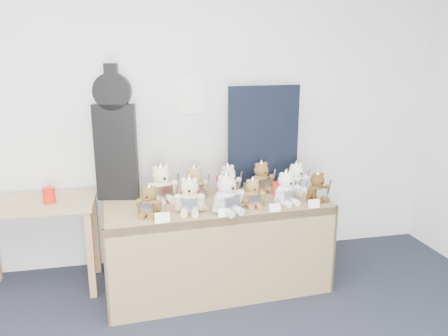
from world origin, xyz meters
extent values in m
plane|color=white|center=(0.00, 2.50, 1.35)|extent=(6.00, 0.00, 6.00)
cube|color=white|center=(0.75, 2.49, 1.46)|extent=(0.21, 0.00, 0.30)
cube|color=olive|center=(0.85, 1.91, 0.68)|extent=(1.73, 0.80, 0.06)
cube|color=olive|center=(0.87, 1.57, 0.35)|extent=(1.69, 0.11, 0.71)
cube|color=olive|center=(0.01, 1.87, 0.35)|extent=(0.06, 0.71, 0.71)
cube|color=olive|center=(1.69, 1.96, 0.35)|extent=(0.06, 0.71, 0.71)
cube|color=#9A7B53|center=(-0.49, 2.16, 0.71)|extent=(0.88, 0.51, 0.04)
cube|color=#976441|center=(-0.10, 1.94, 0.34)|extent=(0.05, 0.05, 0.69)
cube|color=#976441|center=(-0.09, 2.35, 0.34)|extent=(0.05, 0.05, 0.69)
cube|color=black|center=(0.12, 2.14, 1.07)|extent=(0.32, 0.15, 0.73)
cylinder|color=black|center=(0.12, 2.14, 1.53)|extent=(0.29, 0.14, 0.28)
cube|color=black|center=(0.12, 2.14, 1.64)|extent=(0.11, 0.10, 0.18)
cube|color=black|center=(1.33, 2.25, 1.13)|extent=(0.63, 0.09, 0.85)
cylinder|color=red|center=(-0.38, 2.09, 0.79)|extent=(0.09, 0.09, 0.12)
ellipsoid|color=brown|center=(0.34, 1.72, 0.77)|extent=(0.18, 0.17, 0.14)
sphere|color=brown|center=(0.34, 1.72, 0.86)|extent=(0.11, 0.11, 0.11)
cylinder|color=brown|center=(0.33, 1.68, 0.86)|extent=(0.05, 0.04, 0.04)
sphere|color=black|center=(0.32, 1.66, 0.86)|extent=(0.02, 0.02, 0.02)
sphere|color=brown|center=(0.31, 1.73, 0.91)|extent=(0.03, 0.03, 0.03)
sphere|color=brown|center=(0.38, 1.71, 0.91)|extent=(0.03, 0.03, 0.03)
cylinder|color=brown|center=(0.27, 1.73, 0.78)|extent=(0.07, 0.09, 0.11)
cylinder|color=brown|center=(0.40, 1.68, 0.78)|extent=(0.07, 0.09, 0.11)
cylinder|color=brown|center=(0.29, 1.69, 0.73)|extent=(0.08, 0.10, 0.04)
cylinder|color=brown|center=(0.35, 1.66, 0.73)|extent=(0.08, 0.10, 0.04)
cube|color=silver|center=(0.32, 1.67, 0.77)|extent=(0.09, 0.05, 0.08)
cone|color=silver|center=(0.34, 1.72, 0.91)|extent=(0.09, 0.09, 0.07)
cube|color=silver|center=(0.42, 1.66, 0.80)|extent=(0.02, 0.04, 0.15)
cube|color=silver|center=(0.42, 1.66, 0.74)|extent=(0.04, 0.02, 0.01)
ellipsoid|color=beige|center=(0.62, 1.72, 0.78)|extent=(0.19, 0.17, 0.17)
sphere|color=beige|center=(0.62, 1.72, 0.89)|extent=(0.13, 0.13, 0.13)
cylinder|color=beige|center=(0.61, 1.67, 0.89)|extent=(0.06, 0.04, 0.05)
sphere|color=black|center=(0.61, 1.65, 0.89)|extent=(0.02, 0.02, 0.02)
sphere|color=beige|center=(0.58, 1.73, 0.94)|extent=(0.04, 0.04, 0.04)
sphere|color=beige|center=(0.66, 1.72, 0.94)|extent=(0.04, 0.04, 0.04)
cylinder|color=beige|center=(0.54, 1.72, 0.79)|extent=(0.06, 0.10, 0.13)
cylinder|color=beige|center=(0.70, 1.69, 0.79)|extent=(0.06, 0.10, 0.13)
cylinder|color=beige|center=(0.57, 1.67, 0.73)|extent=(0.07, 0.12, 0.05)
cylinder|color=beige|center=(0.65, 1.66, 0.73)|extent=(0.07, 0.12, 0.05)
cube|color=silver|center=(0.61, 1.66, 0.78)|extent=(0.11, 0.04, 0.09)
cone|color=silver|center=(0.62, 1.72, 0.95)|extent=(0.11, 0.11, 0.08)
cube|color=silver|center=(0.72, 1.67, 0.81)|extent=(0.02, 0.04, 0.18)
cube|color=silver|center=(0.72, 1.67, 0.75)|extent=(0.05, 0.02, 0.01)
cube|color=red|center=(0.63, 1.79, 0.79)|extent=(0.14, 0.05, 0.15)
ellipsoid|color=beige|center=(0.88, 1.67, 0.79)|extent=(0.23, 0.22, 0.19)
sphere|color=beige|center=(0.88, 1.67, 0.91)|extent=(0.14, 0.14, 0.14)
cylinder|color=beige|center=(0.90, 1.62, 0.90)|extent=(0.07, 0.05, 0.06)
sphere|color=black|center=(0.91, 1.60, 0.90)|extent=(0.02, 0.02, 0.02)
sphere|color=beige|center=(0.84, 1.65, 0.96)|extent=(0.04, 0.04, 0.04)
sphere|color=beige|center=(0.92, 1.69, 0.96)|extent=(0.04, 0.04, 0.04)
cylinder|color=beige|center=(0.80, 1.62, 0.80)|extent=(0.09, 0.12, 0.14)
cylinder|color=beige|center=(0.97, 1.68, 0.80)|extent=(0.09, 0.12, 0.14)
cylinder|color=beige|center=(0.86, 1.59, 0.73)|extent=(0.10, 0.13, 0.06)
cylinder|color=beige|center=(0.94, 1.63, 0.73)|extent=(0.10, 0.13, 0.06)
cube|color=silver|center=(0.90, 1.60, 0.79)|extent=(0.12, 0.07, 0.10)
cone|color=silver|center=(0.88, 1.67, 0.97)|extent=(0.12, 0.12, 0.09)
cube|color=silver|center=(1.00, 1.68, 0.82)|extent=(0.03, 0.05, 0.20)
cube|color=silver|center=(1.00, 1.68, 0.75)|extent=(0.05, 0.03, 0.01)
ellipsoid|color=olive|center=(1.09, 1.75, 0.77)|extent=(0.14, 0.12, 0.14)
sphere|color=olive|center=(1.09, 1.75, 0.86)|extent=(0.10, 0.10, 0.10)
cylinder|color=olive|center=(1.09, 1.71, 0.85)|extent=(0.04, 0.02, 0.04)
sphere|color=black|center=(1.09, 1.70, 0.85)|extent=(0.02, 0.02, 0.02)
sphere|color=olive|center=(1.06, 1.75, 0.90)|extent=(0.03, 0.03, 0.03)
sphere|color=olive|center=(1.13, 1.75, 0.90)|extent=(0.03, 0.03, 0.03)
cylinder|color=olive|center=(1.03, 1.74, 0.77)|extent=(0.04, 0.08, 0.10)
cylinder|color=olive|center=(1.16, 1.74, 0.77)|extent=(0.04, 0.08, 0.10)
cylinder|color=olive|center=(1.06, 1.71, 0.73)|extent=(0.04, 0.09, 0.04)
cylinder|color=olive|center=(1.12, 1.70, 0.73)|extent=(0.04, 0.09, 0.04)
cube|color=silver|center=(1.09, 1.70, 0.77)|extent=(0.09, 0.02, 0.08)
cone|color=silver|center=(1.09, 1.75, 0.90)|extent=(0.09, 0.09, 0.07)
cube|color=silver|center=(1.18, 1.73, 0.79)|extent=(0.01, 0.03, 0.15)
cube|color=silver|center=(1.18, 1.73, 0.74)|extent=(0.04, 0.01, 0.01)
ellipsoid|color=silver|center=(1.35, 1.77, 0.78)|extent=(0.19, 0.18, 0.16)
sphere|color=silver|center=(1.35, 1.77, 0.89)|extent=(0.12, 0.12, 0.12)
cylinder|color=silver|center=(1.37, 1.72, 0.88)|extent=(0.06, 0.04, 0.05)
sphere|color=black|center=(1.37, 1.70, 0.88)|extent=(0.02, 0.02, 0.02)
sphere|color=silver|center=(1.32, 1.76, 0.93)|extent=(0.04, 0.04, 0.04)
sphere|color=silver|center=(1.39, 1.78, 0.93)|extent=(0.04, 0.04, 0.04)
cylinder|color=silver|center=(1.28, 1.73, 0.78)|extent=(0.07, 0.10, 0.12)
cylinder|color=silver|center=(1.44, 1.77, 0.78)|extent=(0.07, 0.10, 0.12)
cylinder|color=silver|center=(1.33, 1.70, 0.73)|extent=(0.07, 0.12, 0.05)
cylinder|color=silver|center=(1.40, 1.72, 0.73)|extent=(0.07, 0.12, 0.05)
cube|color=silver|center=(1.37, 1.70, 0.78)|extent=(0.11, 0.04, 0.09)
cone|color=silver|center=(1.35, 1.77, 0.94)|extent=(0.10, 0.10, 0.08)
cube|color=silver|center=(1.46, 1.76, 0.81)|extent=(0.02, 0.04, 0.17)
cube|color=silver|center=(1.46, 1.76, 0.74)|extent=(0.05, 0.02, 0.01)
cube|color=red|center=(1.34, 1.83, 0.79)|extent=(0.13, 0.06, 0.15)
ellipsoid|color=#53391C|center=(1.61, 1.78, 0.77)|extent=(0.17, 0.15, 0.15)
sphere|color=#53391C|center=(1.61, 1.78, 0.87)|extent=(0.11, 0.11, 0.11)
cylinder|color=#53391C|center=(1.62, 1.73, 0.86)|extent=(0.05, 0.03, 0.04)
sphere|color=black|center=(1.63, 1.72, 0.86)|extent=(0.02, 0.02, 0.02)
sphere|color=#53391C|center=(1.58, 1.77, 0.91)|extent=(0.03, 0.03, 0.03)
sphere|color=#53391C|center=(1.65, 1.79, 0.91)|extent=(0.03, 0.03, 0.03)
cylinder|color=#53391C|center=(1.55, 1.75, 0.78)|extent=(0.05, 0.09, 0.11)
cylinder|color=#53391C|center=(1.69, 1.77, 0.78)|extent=(0.05, 0.09, 0.11)
cylinder|color=#53391C|center=(1.59, 1.72, 0.73)|extent=(0.06, 0.10, 0.04)
cylinder|color=#53391C|center=(1.66, 1.74, 0.73)|extent=(0.06, 0.10, 0.04)
cube|color=silver|center=(1.63, 1.72, 0.77)|extent=(0.10, 0.03, 0.08)
cone|color=silver|center=(1.61, 1.78, 0.91)|extent=(0.09, 0.09, 0.07)
cube|color=silver|center=(1.71, 1.77, 0.80)|extent=(0.02, 0.04, 0.15)
cube|color=silver|center=(1.71, 1.77, 0.74)|extent=(0.04, 0.01, 0.01)
ellipsoid|color=beige|center=(0.45, 2.03, 0.79)|extent=(0.22, 0.20, 0.19)
sphere|color=beige|center=(0.45, 2.03, 0.91)|extent=(0.14, 0.14, 0.14)
cylinder|color=beige|center=(0.46, 1.98, 0.90)|extent=(0.06, 0.05, 0.06)
sphere|color=black|center=(0.47, 1.96, 0.90)|extent=(0.02, 0.02, 0.02)
sphere|color=beige|center=(0.40, 2.02, 0.96)|extent=(0.04, 0.04, 0.04)
sphere|color=beige|center=(0.49, 2.04, 0.96)|extent=(0.04, 0.04, 0.04)
cylinder|color=beige|center=(0.37, 1.98, 0.79)|extent=(0.08, 0.11, 0.14)
cylinder|color=beige|center=(0.54, 2.03, 0.79)|extent=(0.08, 0.11, 0.14)
cylinder|color=beige|center=(0.42, 1.96, 0.73)|extent=(0.09, 0.13, 0.06)
cylinder|color=beige|center=(0.51, 1.98, 0.73)|extent=(0.09, 0.13, 0.06)
cube|color=silver|center=(0.47, 1.96, 0.79)|extent=(0.12, 0.05, 0.10)
cone|color=silver|center=(0.45, 2.03, 0.97)|extent=(0.12, 0.12, 0.09)
cube|color=silver|center=(0.57, 2.03, 0.82)|extent=(0.03, 0.05, 0.19)
cube|color=silver|center=(0.57, 2.03, 0.75)|extent=(0.06, 0.02, 0.01)
ellipsoid|color=tan|center=(0.71, 2.05, 0.78)|extent=(0.18, 0.16, 0.17)
sphere|color=tan|center=(0.71, 2.05, 0.89)|extent=(0.12, 0.12, 0.12)
cylinder|color=tan|center=(0.71, 2.00, 0.88)|extent=(0.05, 0.03, 0.05)
sphere|color=black|center=(0.71, 1.98, 0.88)|extent=(0.02, 0.02, 0.02)
sphere|color=tan|center=(0.67, 2.05, 0.94)|extent=(0.04, 0.04, 0.04)
sphere|color=tan|center=(0.75, 2.06, 0.94)|extent=(0.04, 0.04, 0.04)
cylinder|color=tan|center=(0.63, 2.02, 0.79)|extent=(0.06, 0.10, 0.12)
cylinder|color=tan|center=(0.79, 2.04, 0.79)|extent=(0.06, 0.10, 0.12)
cylinder|color=tan|center=(0.68, 1.99, 0.73)|extent=(0.06, 0.11, 0.05)
cylinder|color=tan|center=(0.75, 2.00, 0.73)|extent=(0.06, 0.11, 0.05)
cube|color=silver|center=(0.71, 1.99, 0.78)|extent=(0.11, 0.03, 0.09)
cone|color=silver|center=(0.71, 2.05, 0.94)|extent=(0.10, 0.10, 0.08)
cube|color=silver|center=(0.81, 2.03, 0.81)|extent=(0.02, 0.04, 0.17)
cube|color=silver|center=(0.81, 2.03, 0.74)|extent=(0.05, 0.01, 0.01)
ellipsoid|color=silver|center=(0.98, 2.06, 0.78)|extent=(0.21, 0.19, 0.16)
sphere|color=silver|center=(0.98, 2.06, 0.88)|extent=(0.12, 0.12, 0.12)
cylinder|color=silver|center=(1.00, 2.01, 0.88)|extent=(0.06, 0.05, 0.05)
sphere|color=black|center=(1.00, 1.99, 0.88)|extent=(0.02, 0.02, 0.02)
sphere|color=silver|center=(0.94, 2.04, 0.93)|extent=(0.04, 0.04, 0.04)
sphere|color=silver|center=(1.01, 2.07, 0.93)|extent=(0.04, 0.04, 0.04)
cylinder|color=silver|center=(0.91, 2.00, 0.78)|extent=(0.08, 0.10, 0.12)
cylinder|color=silver|center=(1.05, 2.07, 0.78)|extent=(0.08, 0.10, 0.12)
cylinder|color=silver|center=(0.97, 1.99, 0.73)|extent=(0.09, 0.12, 0.05)
cylinder|color=silver|center=(1.03, 2.02, 0.73)|extent=(0.09, 0.12, 0.05)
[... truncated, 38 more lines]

